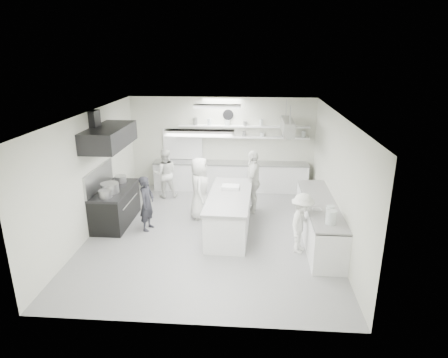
# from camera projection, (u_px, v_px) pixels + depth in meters

# --- Properties ---
(floor) EXTENTS (6.00, 7.00, 0.02)m
(floor) POSITION_uv_depth(u_px,v_px,m) (211.00, 232.00, 9.83)
(floor) COLOR #9E9E9E
(floor) RESTS_ON ground
(ceiling) EXTENTS (6.00, 7.00, 0.02)m
(ceiling) POSITION_uv_depth(u_px,v_px,m) (210.00, 114.00, 8.88)
(ceiling) COLOR white
(ceiling) RESTS_ON wall_back
(wall_back) EXTENTS (6.00, 0.04, 3.00)m
(wall_back) POSITION_uv_depth(u_px,v_px,m) (222.00, 143.00, 12.66)
(wall_back) COLOR silver
(wall_back) RESTS_ON floor
(wall_front) EXTENTS (6.00, 0.04, 3.00)m
(wall_front) POSITION_uv_depth(u_px,v_px,m) (187.00, 245.00, 6.05)
(wall_front) COLOR silver
(wall_front) RESTS_ON floor
(wall_left) EXTENTS (0.04, 7.00, 3.00)m
(wall_left) POSITION_uv_depth(u_px,v_px,m) (91.00, 173.00, 9.57)
(wall_left) COLOR silver
(wall_left) RESTS_ON floor
(wall_right) EXTENTS (0.04, 7.00, 3.00)m
(wall_right) POSITION_uv_depth(u_px,v_px,m) (336.00, 179.00, 9.14)
(wall_right) COLOR silver
(wall_right) RESTS_ON floor
(stove) EXTENTS (0.80, 1.80, 0.90)m
(stove) POSITION_uv_depth(u_px,v_px,m) (116.00, 207.00, 10.25)
(stove) COLOR black
(stove) RESTS_ON floor
(exhaust_hood) EXTENTS (0.85, 2.00, 0.50)m
(exhaust_hood) POSITION_uv_depth(u_px,v_px,m) (109.00, 137.00, 9.65)
(exhaust_hood) COLOR black
(exhaust_hood) RESTS_ON wall_left
(back_counter) EXTENTS (5.00, 0.60, 0.92)m
(back_counter) POSITION_uv_depth(u_px,v_px,m) (230.00, 176.00, 12.69)
(back_counter) COLOR white
(back_counter) RESTS_ON floor
(shelf_lower) EXTENTS (4.20, 0.26, 0.04)m
(shelf_lower) POSITION_uv_depth(u_px,v_px,m) (243.00, 137.00, 12.41)
(shelf_lower) COLOR white
(shelf_lower) RESTS_ON wall_back
(shelf_upper) EXTENTS (4.20, 0.26, 0.04)m
(shelf_upper) POSITION_uv_depth(u_px,v_px,m) (244.00, 126.00, 12.30)
(shelf_upper) COLOR white
(shelf_upper) RESTS_ON wall_back
(pass_through_window) EXTENTS (1.30, 0.04, 1.00)m
(pass_through_window) POSITION_uv_depth(u_px,v_px,m) (183.00, 144.00, 12.75)
(pass_through_window) COLOR black
(pass_through_window) RESTS_ON wall_back
(wall_clock) EXTENTS (0.32, 0.05, 0.32)m
(wall_clock) POSITION_uv_depth(u_px,v_px,m) (228.00, 115.00, 12.31)
(wall_clock) COLOR silver
(wall_clock) RESTS_ON wall_back
(right_counter) EXTENTS (0.74, 3.30, 0.94)m
(right_counter) POSITION_uv_depth(u_px,v_px,m) (319.00, 222.00, 9.31)
(right_counter) COLOR white
(right_counter) RESTS_ON floor
(pot_rack) EXTENTS (0.30, 1.60, 0.40)m
(pot_rack) POSITION_uv_depth(u_px,v_px,m) (287.00, 126.00, 11.23)
(pot_rack) COLOR #9FA0A1
(pot_rack) RESTS_ON ceiling
(light_fixture_front) EXTENTS (1.30, 0.25, 0.10)m
(light_fixture_front) POSITION_uv_depth(u_px,v_px,m) (200.00, 133.00, 7.20)
(light_fixture_front) COLOR white
(light_fixture_front) RESTS_ON ceiling
(light_fixture_rear) EXTENTS (1.30, 0.25, 0.10)m
(light_fixture_rear) POSITION_uv_depth(u_px,v_px,m) (217.00, 106.00, 10.60)
(light_fixture_rear) COLOR white
(light_fixture_rear) RESTS_ON ceiling
(prep_island) EXTENTS (1.05, 2.60, 0.95)m
(prep_island) POSITION_uv_depth(u_px,v_px,m) (229.00, 214.00, 9.75)
(prep_island) COLOR white
(prep_island) RESTS_ON floor
(stove_pot) EXTENTS (0.45, 0.45, 0.29)m
(stove_pot) POSITION_uv_depth(u_px,v_px,m) (110.00, 189.00, 9.81)
(stove_pot) COLOR #9FA0A1
(stove_pot) RESTS_ON stove
(cook_stove) EXTENTS (0.43, 0.58, 1.43)m
(cook_stove) POSITION_uv_depth(u_px,v_px,m) (147.00, 203.00, 9.78)
(cook_stove) COLOR #25252C
(cook_stove) RESTS_ON floor
(cook_back) EXTENTS (0.86, 0.74, 1.54)m
(cook_back) POSITION_uv_depth(u_px,v_px,m) (165.00, 173.00, 11.97)
(cook_back) COLOR white
(cook_back) RESTS_ON floor
(cook_island_left) EXTENTS (0.61, 0.87, 1.71)m
(cook_island_left) POSITION_uv_depth(u_px,v_px,m) (200.00, 188.00, 10.45)
(cook_island_left) COLOR white
(cook_island_left) RESTS_ON floor
(cook_island_right) EXTENTS (0.60, 1.11, 1.79)m
(cook_island_right) POSITION_uv_depth(u_px,v_px,m) (253.00, 181.00, 10.85)
(cook_island_right) COLOR white
(cook_island_right) RESTS_ON floor
(cook_right) EXTENTS (0.85, 1.05, 1.41)m
(cook_right) POSITION_uv_depth(u_px,v_px,m) (302.00, 223.00, 8.67)
(cook_right) COLOR white
(cook_right) RESTS_ON floor
(bowl_island_a) EXTENTS (0.31, 0.31, 0.07)m
(bowl_island_a) POSITION_uv_depth(u_px,v_px,m) (227.00, 186.00, 10.27)
(bowl_island_a) COLOR #9FA0A1
(bowl_island_a) RESTS_ON prep_island
(bowl_island_b) EXTENTS (0.22, 0.22, 0.06)m
(bowl_island_b) POSITION_uv_depth(u_px,v_px,m) (226.00, 198.00, 9.46)
(bowl_island_b) COLOR white
(bowl_island_b) RESTS_ON prep_island
(bowl_right) EXTENTS (0.23, 0.23, 0.05)m
(bowl_right) POSITION_uv_depth(u_px,v_px,m) (317.00, 210.00, 8.73)
(bowl_right) COLOR white
(bowl_right) RESTS_ON right_counter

